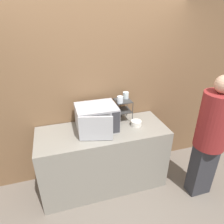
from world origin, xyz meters
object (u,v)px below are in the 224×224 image
object	(u,v)px
dish_rack	(123,106)
glass_back_right	(126,95)
microwave	(97,118)
bowl	(136,123)
person	(211,134)
glass_front_left	(120,100)

from	to	relation	value
dish_rack	glass_back_right	size ratio (longest dim) A/B	3.52
microwave	bowl	world-z (taller)	microwave
glass_back_right	dish_rack	bearing A→B (deg)	-136.54
microwave	bowl	size ratio (longest dim) A/B	3.72
glass_back_right	bowl	size ratio (longest dim) A/B	0.62
glass_back_right	person	world-z (taller)	person
dish_rack	glass_front_left	xyz separation A→B (m)	(-0.06, -0.07, 0.13)
dish_rack	person	distance (m)	1.19
dish_rack	person	xyz separation A→B (m)	(0.92, -0.74, -0.19)
microwave	glass_back_right	size ratio (longest dim) A/B	5.99
dish_rack	person	world-z (taller)	person
person	bowl	bearing A→B (deg)	145.58
glass_back_right	person	bearing A→B (deg)	-42.94
glass_front_left	glass_back_right	world-z (taller)	same
glass_front_left	bowl	xyz separation A→B (m)	(0.20, -0.13, -0.33)
glass_front_left	glass_back_right	xyz separation A→B (m)	(0.13, 0.12, 0.00)
microwave	person	size ratio (longest dim) A/B	0.31
person	dish_rack	bearing A→B (deg)	141.23
dish_rack	bowl	bearing A→B (deg)	-56.37
dish_rack	bowl	distance (m)	0.31
glass_back_right	person	size ratio (longest dim) A/B	0.05
dish_rack	glass_front_left	size ratio (longest dim) A/B	3.52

